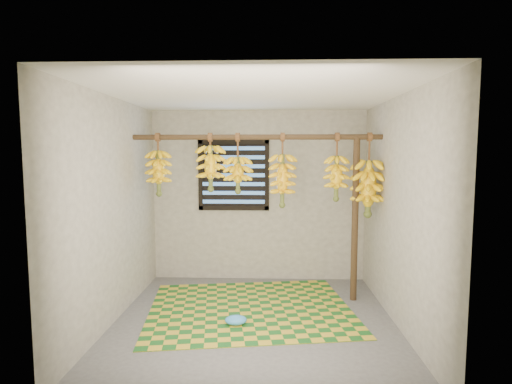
{
  "coord_description": "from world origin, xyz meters",
  "views": [
    {
      "loc": [
        0.17,
        -4.13,
        1.8
      ],
      "look_at": [
        0.0,
        0.55,
        1.35
      ],
      "focal_mm": 28.0,
      "sensor_mm": 36.0,
      "label": 1
    }
  ],
  "objects_px": {
    "support_post": "(355,220)",
    "banana_bunch_a": "(159,173)",
    "plastic_bag": "(236,320)",
    "banana_bunch_b": "(211,168)",
    "banana_bunch_e": "(368,188)",
    "woven_mat": "(250,308)",
    "banana_bunch_d": "(282,181)",
    "banana_bunch_c": "(238,175)",
    "banana_bunch_f": "(336,178)"
  },
  "relations": [
    {
      "from": "plastic_bag",
      "to": "banana_bunch_e",
      "type": "distance_m",
      "value": 2.18
    },
    {
      "from": "plastic_bag",
      "to": "banana_bunch_e",
      "type": "xyz_separation_m",
      "value": [
        1.54,
        0.8,
        1.33
      ]
    },
    {
      "from": "woven_mat",
      "to": "banana_bunch_e",
      "type": "relative_size",
      "value": 2.3
    },
    {
      "from": "banana_bunch_f",
      "to": "support_post",
      "type": "bearing_deg",
      "value": 0.0
    },
    {
      "from": "banana_bunch_d",
      "to": "banana_bunch_f",
      "type": "height_order",
      "value": "same"
    },
    {
      "from": "banana_bunch_b",
      "to": "support_post",
      "type": "bearing_deg",
      "value": 0.0
    },
    {
      "from": "banana_bunch_a",
      "to": "banana_bunch_c",
      "type": "xyz_separation_m",
      "value": [
        0.97,
        -0.0,
        -0.02
      ]
    },
    {
      "from": "woven_mat",
      "to": "banana_bunch_f",
      "type": "relative_size",
      "value": 2.83
    },
    {
      "from": "support_post",
      "to": "banana_bunch_a",
      "type": "bearing_deg",
      "value": 180.0
    },
    {
      "from": "banana_bunch_b",
      "to": "woven_mat",
      "type": "bearing_deg",
      "value": -34.44
    },
    {
      "from": "banana_bunch_e",
      "to": "plastic_bag",
      "type": "bearing_deg",
      "value": -152.53
    },
    {
      "from": "support_post",
      "to": "woven_mat",
      "type": "xyz_separation_m",
      "value": [
        -1.26,
        -0.34,
        -0.99
      ]
    },
    {
      "from": "banana_bunch_c",
      "to": "banana_bunch_f",
      "type": "distance_m",
      "value": 1.19
    },
    {
      "from": "woven_mat",
      "to": "banana_bunch_e",
      "type": "xyz_separation_m",
      "value": [
        1.41,
        0.34,
        1.38
      ]
    },
    {
      "from": "banana_bunch_b",
      "to": "banana_bunch_d",
      "type": "height_order",
      "value": "same"
    },
    {
      "from": "banana_bunch_b",
      "to": "banana_bunch_a",
      "type": "bearing_deg",
      "value": 180.0
    },
    {
      "from": "banana_bunch_f",
      "to": "woven_mat",
      "type": "bearing_deg",
      "value": -161.56
    },
    {
      "from": "banana_bunch_f",
      "to": "banana_bunch_e",
      "type": "bearing_deg",
      "value": 0.0
    },
    {
      "from": "banana_bunch_a",
      "to": "banana_bunch_b",
      "type": "relative_size",
      "value": 1.08
    },
    {
      "from": "plastic_bag",
      "to": "banana_bunch_e",
      "type": "relative_size",
      "value": 0.23
    },
    {
      "from": "banana_bunch_b",
      "to": "banana_bunch_d",
      "type": "relative_size",
      "value": 0.78
    },
    {
      "from": "banana_bunch_a",
      "to": "banana_bunch_d",
      "type": "height_order",
      "value": "same"
    },
    {
      "from": "banana_bunch_b",
      "to": "plastic_bag",
      "type": "bearing_deg",
      "value": -65.13
    },
    {
      "from": "banana_bunch_c",
      "to": "banana_bunch_e",
      "type": "height_order",
      "value": "same"
    },
    {
      "from": "banana_bunch_d",
      "to": "banana_bunch_e",
      "type": "distance_m",
      "value": 1.04
    },
    {
      "from": "banana_bunch_b",
      "to": "banana_bunch_d",
      "type": "bearing_deg",
      "value": -0.0
    },
    {
      "from": "support_post",
      "to": "plastic_bag",
      "type": "relative_size",
      "value": 8.53
    },
    {
      "from": "banana_bunch_a",
      "to": "banana_bunch_c",
      "type": "height_order",
      "value": "same"
    },
    {
      "from": "woven_mat",
      "to": "plastic_bag",
      "type": "relative_size",
      "value": 9.82
    },
    {
      "from": "support_post",
      "to": "banana_bunch_c",
      "type": "xyz_separation_m",
      "value": [
        -1.43,
        0.0,
        0.55
      ]
    },
    {
      "from": "banana_bunch_b",
      "to": "banana_bunch_e",
      "type": "height_order",
      "value": "same"
    },
    {
      "from": "woven_mat",
      "to": "banana_bunch_a",
      "type": "height_order",
      "value": "banana_bunch_a"
    },
    {
      "from": "woven_mat",
      "to": "banana_bunch_c",
      "type": "height_order",
      "value": "banana_bunch_c"
    },
    {
      "from": "plastic_bag",
      "to": "banana_bunch_f",
      "type": "distance_m",
      "value": 2.02
    },
    {
      "from": "banana_bunch_a",
      "to": "banana_bunch_b",
      "type": "distance_m",
      "value": 0.64
    },
    {
      "from": "support_post",
      "to": "banana_bunch_e",
      "type": "height_order",
      "value": "banana_bunch_e"
    },
    {
      "from": "support_post",
      "to": "banana_bunch_b",
      "type": "relative_size",
      "value": 2.85
    },
    {
      "from": "banana_bunch_c",
      "to": "banana_bunch_a",
      "type": "bearing_deg",
      "value": 180.0
    },
    {
      "from": "support_post",
      "to": "banana_bunch_f",
      "type": "height_order",
      "value": "banana_bunch_f"
    },
    {
      "from": "banana_bunch_c",
      "to": "banana_bunch_f",
      "type": "height_order",
      "value": "same"
    },
    {
      "from": "banana_bunch_b",
      "to": "banana_bunch_c",
      "type": "xyz_separation_m",
      "value": [
        0.33,
        0.0,
        -0.08
      ]
    },
    {
      "from": "woven_mat",
      "to": "plastic_bag",
      "type": "height_order",
      "value": "plastic_bag"
    },
    {
      "from": "plastic_bag",
      "to": "banana_bunch_a",
      "type": "xyz_separation_m",
      "value": [
        -1.01,
        0.8,
        1.51
      ]
    },
    {
      "from": "support_post",
      "to": "woven_mat",
      "type": "relative_size",
      "value": 0.87
    },
    {
      "from": "banana_bunch_a",
      "to": "banana_bunch_d",
      "type": "distance_m",
      "value": 1.52
    },
    {
      "from": "banana_bunch_a",
      "to": "banana_bunch_c",
      "type": "bearing_deg",
      "value": -0.0
    },
    {
      "from": "plastic_bag",
      "to": "banana_bunch_c",
      "type": "bearing_deg",
      "value": 92.68
    },
    {
      "from": "plastic_bag",
      "to": "banana_bunch_a",
      "type": "bearing_deg",
      "value": 141.62
    },
    {
      "from": "support_post",
      "to": "banana_bunch_d",
      "type": "xyz_separation_m",
      "value": [
        -0.89,
        -0.0,
        0.48
      ]
    },
    {
      "from": "support_post",
      "to": "banana_bunch_a",
      "type": "height_order",
      "value": "banana_bunch_a"
    }
  ]
}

